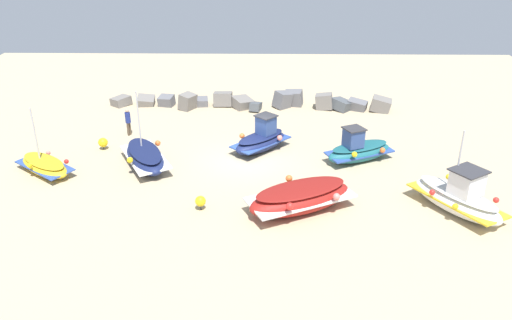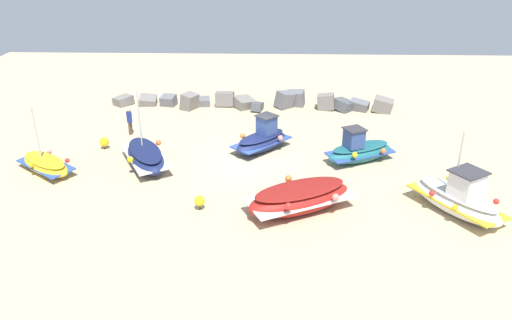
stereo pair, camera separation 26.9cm
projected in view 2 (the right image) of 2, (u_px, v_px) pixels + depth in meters
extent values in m
plane|color=tan|center=(246.00, 160.00, 27.27)|extent=(50.15, 50.15, 0.00)
ellipsoid|color=navy|center=(261.00, 143.00, 28.27)|extent=(3.57, 3.64, 0.92)
cube|color=#2D4C9E|center=(261.00, 142.00, 28.25)|extent=(3.51, 3.57, 0.09)
ellipsoid|color=#151E45|center=(261.00, 136.00, 28.11)|extent=(3.14, 3.20, 0.16)
cube|color=#2D4784|center=(267.00, 125.00, 28.13)|extent=(1.23, 1.23, 1.02)
cube|color=#333338|center=(267.00, 116.00, 27.90)|extent=(1.43, 1.43, 0.06)
sphere|color=orange|center=(243.00, 136.00, 28.28)|extent=(0.30, 0.30, 0.30)
sphere|color=#EA7F75|center=(280.00, 138.00, 27.97)|extent=(0.30, 0.30, 0.30)
ellipsoid|color=navy|center=(146.00, 157.00, 26.44)|extent=(3.48, 4.56, 1.03)
cube|color=white|center=(146.00, 156.00, 26.42)|extent=(3.42, 4.42, 0.15)
ellipsoid|color=#151E45|center=(145.00, 150.00, 26.27)|extent=(3.04, 4.00, 0.22)
cylinder|color=#B7B7BC|center=(139.00, 119.00, 26.04)|extent=(0.08, 0.08, 2.99)
sphere|color=orange|center=(158.00, 143.00, 27.27)|extent=(0.31, 0.31, 0.31)
sphere|color=yellow|center=(130.00, 160.00, 25.30)|extent=(0.31, 0.31, 0.31)
ellipsoid|color=maroon|center=(300.00, 199.00, 22.19)|extent=(5.26, 3.92, 1.19)
cube|color=white|center=(300.00, 198.00, 22.17)|extent=(5.11, 3.88, 0.13)
ellipsoid|color=maroon|center=(300.00, 189.00, 21.99)|extent=(4.62, 3.44, 0.22)
sphere|color=#EA7F75|center=(336.00, 197.00, 21.61)|extent=(0.32, 0.32, 0.32)
sphere|color=orange|center=(288.00, 179.00, 22.86)|extent=(0.32, 0.32, 0.32)
sphere|color=red|center=(288.00, 206.00, 20.68)|extent=(0.32, 0.32, 0.32)
ellipsoid|color=white|center=(456.00, 202.00, 22.09)|extent=(3.83, 4.65, 1.10)
cube|color=gold|center=(456.00, 201.00, 22.06)|extent=(3.74, 4.51, 0.19)
ellipsoid|color=beige|center=(458.00, 194.00, 21.91)|extent=(3.33, 4.07, 0.25)
cube|color=white|center=(467.00, 184.00, 21.39)|extent=(1.55, 1.52, 1.09)
cube|color=#333338|center=(469.00, 172.00, 21.15)|extent=(1.80, 1.77, 0.06)
cylinder|color=#B7B7BC|center=(459.00, 162.00, 21.48)|extent=(0.08, 0.08, 2.75)
sphere|color=yellow|center=(449.00, 178.00, 23.31)|extent=(0.25, 0.25, 0.25)
sphere|color=red|center=(432.00, 193.00, 21.97)|extent=(0.25, 0.25, 0.25)
sphere|color=#EA7F75|center=(471.00, 190.00, 22.38)|extent=(0.25, 0.25, 0.25)
sphere|color=yellow|center=(455.00, 208.00, 21.04)|extent=(0.25, 0.25, 0.25)
sphere|color=red|center=(496.00, 201.00, 21.40)|extent=(0.25, 0.25, 0.25)
ellipsoid|color=gold|center=(46.00, 165.00, 25.82)|extent=(3.68, 3.27, 0.80)
cube|color=#2D4C9E|center=(46.00, 165.00, 25.80)|extent=(3.57, 3.19, 0.14)
ellipsoid|color=gold|center=(45.00, 160.00, 25.69)|extent=(3.22, 2.85, 0.19)
cylinder|color=#B7B7BC|center=(36.00, 133.00, 25.29)|extent=(0.08, 0.08, 2.70)
sphere|color=#EA7F75|center=(50.00, 152.00, 26.72)|extent=(0.24, 0.24, 0.24)
sphere|color=yellow|center=(31.00, 164.00, 25.15)|extent=(0.24, 0.24, 0.24)
sphere|color=red|center=(67.00, 161.00, 25.77)|extent=(0.24, 0.24, 0.24)
ellipsoid|color=#1E6670|center=(360.00, 153.00, 26.96)|extent=(4.05, 2.89, 0.99)
cube|color=#2D4C9E|center=(360.00, 152.00, 26.94)|extent=(3.91, 2.83, 0.15)
ellipsoid|color=#1A565F|center=(361.00, 147.00, 26.80)|extent=(3.54, 2.51, 0.22)
cube|color=#2D4784|center=(354.00, 138.00, 26.38)|extent=(1.15, 1.15, 0.98)
cube|color=#333338|center=(355.00, 129.00, 26.16)|extent=(1.34, 1.33, 0.06)
sphere|color=orange|center=(383.00, 151.00, 26.53)|extent=(0.29, 0.29, 0.29)
sphere|color=orange|center=(352.00, 143.00, 27.46)|extent=(0.29, 0.29, 0.29)
sphere|color=yellow|center=(355.00, 155.00, 25.83)|extent=(0.29, 0.29, 0.29)
cylinder|color=brown|center=(131.00, 128.00, 30.52)|extent=(0.14, 0.14, 0.81)
cylinder|color=brown|center=(130.00, 129.00, 30.39)|extent=(0.14, 0.14, 0.81)
cylinder|color=navy|center=(129.00, 117.00, 30.15)|extent=(0.32, 0.32, 0.64)
sphere|color=tan|center=(128.00, 110.00, 29.97)|extent=(0.22, 0.22, 0.22)
cube|color=slate|center=(123.00, 101.00, 35.60)|extent=(1.55, 1.56, 0.73)
cube|color=slate|center=(148.00, 101.00, 35.64)|extent=(1.33, 1.35, 0.90)
cube|color=slate|center=(168.00, 101.00, 35.44)|extent=(1.20, 1.17, 0.87)
cube|color=slate|center=(189.00, 102.00, 34.66)|extent=(1.40, 1.40, 1.21)
cube|color=slate|center=(204.00, 102.00, 35.54)|extent=(0.90, 1.14, 0.60)
cube|color=slate|center=(225.00, 99.00, 35.47)|extent=(1.30, 1.20, 1.07)
cube|color=slate|center=(244.00, 103.00, 35.06)|extent=(1.85, 1.84, 0.94)
cube|color=#4C5156|center=(257.00, 107.00, 34.51)|extent=(0.91, 1.28, 0.75)
cube|color=slate|center=(284.00, 100.00, 34.94)|extent=(1.54, 1.36, 1.33)
cube|color=slate|center=(295.00, 98.00, 35.40)|extent=(1.48, 1.27, 1.21)
cube|color=slate|center=(326.00, 102.00, 34.71)|extent=(1.38, 1.20, 1.20)
cube|color=#4C5156|center=(344.00, 105.00, 34.59)|extent=(1.86, 1.76, 1.04)
cube|color=slate|center=(359.00, 106.00, 34.48)|extent=(1.51, 1.33, 0.94)
cube|color=slate|center=(383.00, 105.00, 34.27)|extent=(1.68, 1.53, 1.13)
cylinder|color=#3F3F42|center=(200.00, 207.00, 22.45)|extent=(0.08, 0.08, 0.19)
sphere|color=yellow|center=(200.00, 201.00, 22.31)|extent=(0.48, 0.48, 0.48)
cylinder|color=#3F3F42|center=(105.00, 147.00, 28.62)|extent=(0.08, 0.08, 0.16)
sphere|color=yellow|center=(104.00, 142.00, 28.47)|extent=(0.53, 0.53, 0.53)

